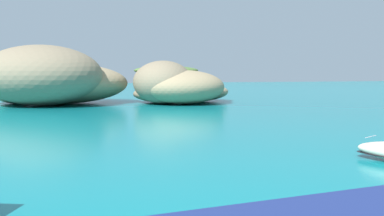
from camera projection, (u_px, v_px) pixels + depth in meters
islet_large at (51, 80)px, 63.84m from camera, size 27.12×25.50×8.49m
islet_small at (176, 86)px, 65.99m from camera, size 19.18×18.94×6.38m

